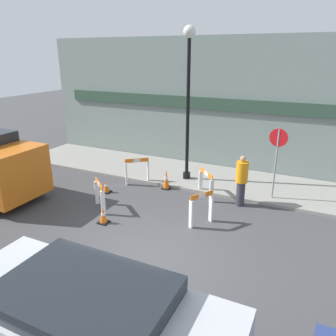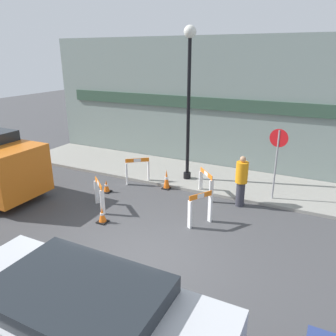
{
  "view_description": "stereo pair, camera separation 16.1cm",
  "coord_description": "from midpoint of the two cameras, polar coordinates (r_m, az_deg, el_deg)",
  "views": [
    {
      "loc": [
        3.51,
        -5.82,
        4.81
      ],
      "look_at": [
        -1.15,
        3.96,
        1.0
      ],
      "focal_mm": 35.0,
      "sensor_mm": 36.0,
      "label": 1
    },
    {
      "loc": [
        3.65,
        -5.75,
        4.81
      ],
      "look_at": [
        -1.15,
        3.96,
        1.0
      ],
      "focal_mm": 35.0,
      "sensor_mm": 36.0,
      "label": 2
    }
  ],
  "objects": [
    {
      "name": "stop_sign",
      "position": [
        11.31,
        18.04,
        2.56
      ],
      "size": [
        0.6,
        0.1,
        2.42
      ],
      "rotation": [
        0.0,
        0.0,
        3.0
      ],
      "color": "gray",
      "rests_on": "sidewalk_slab"
    },
    {
      "name": "ground_plane",
      "position": [
        8.33,
        -5.35,
        -15.99
      ],
      "size": [
        60.0,
        60.0,
        0.0
      ],
      "primitive_type": "plane",
      "color": "#424244"
    },
    {
      "name": "barricade_2",
      "position": [
        12.63,
        -5.76,
        -0.36
      ],
      "size": [
        0.79,
        0.67,
        1.03
      ],
      "rotation": [
        0.0,
        0.0,
        10.11
      ],
      "color": "white",
      "rests_on": "ground_plane"
    },
    {
      "name": "parked_car_1",
      "position": [
        5.49,
        -14.58,
        -25.51
      ],
      "size": [
        4.43,
        1.98,
        1.75
      ],
      "color": "#B7BABF",
      "rests_on": "ground_plane"
    },
    {
      "name": "person_worker",
      "position": [
        10.92,
        12.27,
        -1.97
      ],
      "size": [
        0.48,
        0.48,
        1.72
      ],
      "rotation": [
        0.0,
        0.0,
        -2.87
      ],
      "color": "#33333D",
      "rests_on": "ground_plane"
    },
    {
      "name": "barricade_3",
      "position": [
        10.8,
        -12.25,
        -4.44
      ],
      "size": [
        0.8,
        0.71,
        0.96
      ],
      "rotation": [
        0.0,
        0.0,
        11.86
      ],
      "color": "white",
      "rests_on": "ground_plane"
    },
    {
      "name": "storefront_facade",
      "position": [
        14.01,
        10.56,
        10.61
      ],
      "size": [
        18.0,
        0.22,
        5.5
      ],
      "color": "gray",
      "rests_on": "ground_plane"
    },
    {
      "name": "barricade_1",
      "position": [
        11.53,
        6.23,
        -2.54
      ],
      "size": [
        0.77,
        0.8,
        0.95
      ],
      "rotation": [
        0.0,
        0.0,
        8.61
      ],
      "color": "white",
      "rests_on": "ground_plane"
    },
    {
      "name": "streetlamp_post",
      "position": [
        12.23,
        3.18,
        14.13
      ],
      "size": [
        0.44,
        0.44,
        5.62
      ],
      "color": "black",
      "rests_on": "sidewalk_slab"
    },
    {
      "name": "barricade_0",
      "position": [
        9.67,
        5.33,
        -6.92
      ],
      "size": [
        0.54,
        0.75,
        1.01
      ],
      "rotation": [
        0.0,
        0.0,
        7.29
      ],
      "color": "white",
      "rests_on": "ground_plane"
    },
    {
      "name": "traffic_cone_2",
      "position": [
        12.19,
        -0.67,
        -2.03
      ],
      "size": [
        0.3,
        0.3,
        0.75
      ],
      "color": "black",
      "rests_on": "ground_plane"
    },
    {
      "name": "traffic_cone_1",
      "position": [
        12.14,
        -11.09,
        -3.24
      ],
      "size": [
        0.3,
        0.3,
        0.46
      ],
      "color": "black",
      "rests_on": "ground_plane"
    },
    {
      "name": "sidewalk_slab",
      "position": [
        13.21,
        8.01,
        -1.92
      ],
      "size": [
        18.0,
        3.03,
        0.11
      ],
      "color": "gray",
      "rests_on": "ground_plane"
    },
    {
      "name": "traffic_cone_0",
      "position": [
        10.05,
        -11.68,
        -8.16
      ],
      "size": [
        0.3,
        0.3,
        0.49
      ],
      "color": "black",
      "rests_on": "ground_plane"
    }
  ]
}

